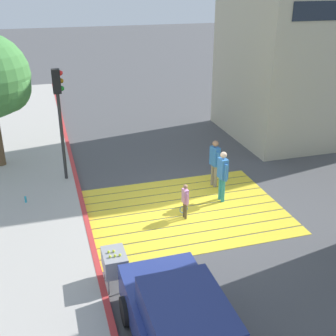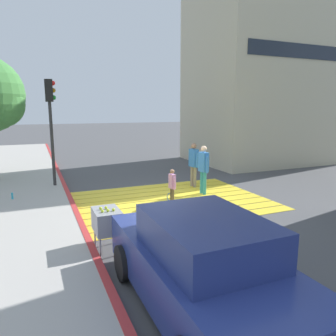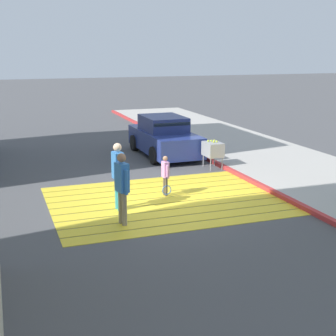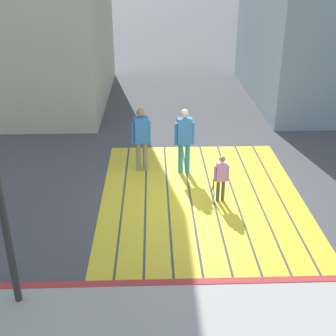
{
  "view_description": "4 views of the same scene",
  "coord_description": "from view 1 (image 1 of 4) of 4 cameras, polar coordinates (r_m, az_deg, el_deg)",
  "views": [
    {
      "loc": [
        -4.15,
        -11.84,
        7.11
      ],
      "look_at": [
        -0.36,
        0.83,
        1.26
      ],
      "focal_mm": 46.17,
      "sensor_mm": 36.0,
      "label": 1
    },
    {
      "loc": [
        -4.28,
        -9.84,
        3.15
      ],
      "look_at": [
        0.13,
        0.64,
        1.04
      ],
      "focal_mm": 34.35,
      "sensor_mm": 36.0,
      "label": 2
    },
    {
      "loc": [
        4.37,
        12.51,
        4.2
      ],
      "look_at": [
        0.01,
        0.32,
        1.03
      ],
      "focal_mm": 52.25,
      "sensor_mm": 36.0,
      "label": 3
    },
    {
      "loc": [
        -9.57,
        1.15,
        5.41
      ],
      "look_at": [
        -0.64,
        0.85,
        1.14
      ],
      "focal_mm": 47.93,
      "sensor_mm": 36.0,
      "label": 4
    }
  ],
  "objects": [
    {
      "name": "car_parked_near_curb",
      "position": [
        9.06,
        2.18,
        -20.85
      ],
      "size": [
        2.0,
        4.31,
        1.57
      ],
      "color": "navy",
      "rests_on": "ground"
    },
    {
      "name": "traffic_light_corner",
      "position": [
        15.87,
        -14.17,
        8.28
      ],
      "size": [
        0.39,
        0.28,
        4.24
      ],
      "color": "#2D2D2D",
      "rests_on": "ground"
    },
    {
      "name": "pedestrian_adult_lead",
      "position": [
        14.7,
        7.22,
        -0.63
      ],
      "size": [
        0.27,
        0.53,
        1.82
      ],
      "color": "teal",
      "rests_on": "ground"
    },
    {
      "name": "curb_painted",
      "position": [
        13.81,
        -10.64,
        -7.26
      ],
      "size": [
        0.16,
        40.0,
        0.13
      ],
      "primitive_type": "cube",
      "color": "#BC3333",
      "rests_on": "ground"
    },
    {
      "name": "pedestrian_child_with_racket",
      "position": [
        13.71,
        2.27,
        -4.19
      ],
      "size": [
        0.28,
        0.38,
        1.2
      ],
      "color": "brown",
      "rests_on": "ground"
    },
    {
      "name": "sidewalk_west",
      "position": [
        13.86,
        -20.41,
        -8.39
      ],
      "size": [
        4.8,
        40.0,
        0.12
      ],
      "primitive_type": "cube",
      "color": "#ADA8A0",
      "rests_on": "ground"
    },
    {
      "name": "ground_plane",
      "position": [
        14.42,
        2.33,
        -5.68
      ],
      "size": [
        120.0,
        120.0,
        0.0
      ],
      "primitive_type": "plane",
      "color": "#4C4C4F"
    },
    {
      "name": "building_far_north",
      "position": [
        21.95,
        19.61,
        18.16
      ],
      "size": [
        8.0,
        6.04,
        10.83
      ],
      "color": "beige",
      "rests_on": "ground"
    },
    {
      "name": "water_bottle",
      "position": [
        15.41,
        -18.28,
        -3.96
      ],
      "size": [
        0.07,
        0.07,
        0.22
      ],
      "primitive_type": "cylinder",
      "color": "#33A5BF",
      "rests_on": "sidewalk_west"
    },
    {
      "name": "pedestrian_adult_trailing",
      "position": [
        15.74,
        6.19,
        1.05
      ],
      "size": [
        0.3,
        0.51,
        1.79
      ],
      "color": "gray",
      "rests_on": "ground"
    },
    {
      "name": "tennis_ball_cart",
      "position": [
        10.95,
        -7.07,
        -12.2
      ],
      "size": [
        0.56,
        0.8,
        1.02
      ],
      "color": "#99999E",
      "rests_on": "ground"
    },
    {
      "name": "crosswalk_stripes",
      "position": [
        14.42,
        2.33,
        -5.66
      ],
      "size": [
        6.4,
        4.9,
        0.01
      ],
      "color": "yellow",
      "rests_on": "ground"
    }
  ]
}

